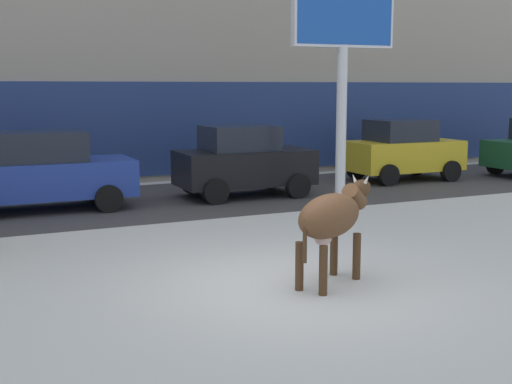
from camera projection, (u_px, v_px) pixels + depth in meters
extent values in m
plane|color=silver|center=(292.00, 284.00, 9.86)|extent=(120.00, 120.00, 0.00)
cube|color=#423F3F|center=(145.00, 201.00, 16.92)|extent=(60.00, 5.60, 0.01)
cube|color=navy|center=(112.00, 130.00, 19.62)|extent=(43.12, 0.10, 2.80)
ellipsoid|color=brown|center=(330.00, 216.00, 9.70)|extent=(1.52, 1.20, 0.64)
cylinder|color=#472D19|center=(334.00, 253.00, 10.31)|extent=(0.12, 0.12, 0.70)
cylinder|color=#472D19|center=(357.00, 256.00, 10.08)|extent=(0.12, 0.12, 0.70)
cylinder|color=#472D19|center=(299.00, 266.00, 9.53)|extent=(0.12, 0.12, 0.70)
cylinder|color=#472D19|center=(323.00, 271.00, 9.30)|extent=(0.12, 0.12, 0.70)
cylinder|color=brown|center=(355.00, 197.00, 10.27)|extent=(0.54, 0.46, 0.44)
ellipsoid|color=#472D19|center=(361.00, 189.00, 10.43)|extent=(0.50, 0.42, 0.28)
cone|color=beige|center=(354.00, 178.00, 10.44)|extent=(0.11, 0.13, 0.15)
cone|color=beige|center=(367.00, 179.00, 10.31)|extent=(0.11, 0.13, 0.15)
cylinder|color=#472D19|center=(305.00, 241.00, 9.21)|extent=(0.06, 0.06, 0.60)
ellipsoid|color=beige|center=(323.00, 238.00, 9.61)|extent=(0.36, 0.35, 0.20)
cylinder|color=silver|center=(341.00, 128.00, 15.64)|extent=(0.24, 0.24, 3.80)
cube|color=silver|center=(344.00, 6.00, 15.22)|extent=(2.53, 0.34, 1.82)
cube|color=#1E51B2|center=(344.00, 6.00, 15.19)|extent=(2.41, 0.30, 1.70)
cube|color=#233D9E|center=(41.00, 179.00, 15.62)|extent=(4.23, 1.82, 0.84)
cube|color=#1E232D|center=(40.00, 146.00, 15.50)|extent=(2.02, 1.58, 0.68)
cylinder|color=black|center=(94.00, 188.00, 17.03)|extent=(0.64, 0.23, 0.64)
cylinder|color=black|center=(109.00, 199.00, 15.44)|extent=(0.64, 0.23, 0.64)
cube|color=black|center=(245.00, 167.00, 17.63)|extent=(3.52, 1.75, 0.90)
cube|color=#1E232D|center=(239.00, 138.00, 17.45)|extent=(1.82, 1.52, 0.64)
cylinder|color=black|center=(270.00, 178.00, 18.93)|extent=(0.64, 0.23, 0.64)
cylinder|color=black|center=(298.00, 186.00, 17.40)|extent=(0.64, 0.23, 0.64)
cylinder|color=black|center=(193.00, 183.00, 18.01)|extent=(0.64, 0.23, 0.64)
cylinder|color=black|center=(216.00, 192.00, 16.48)|extent=(0.64, 0.23, 0.64)
cube|color=gold|center=(403.00, 155.00, 20.68)|extent=(3.52, 1.75, 0.90)
cube|color=#1E232D|center=(400.00, 130.00, 20.50)|extent=(1.82, 1.52, 0.64)
cylinder|color=black|center=(416.00, 165.00, 21.97)|extent=(0.64, 0.23, 0.64)
cylinder|color=black|center=(451.00, 171.00, 20.44)|extent=(0.64, 0.23, 0.64)
cylinder|color=black|center=(357.00, 169.00, 21.05)|extent=(0.64, 0.23, 0.64)
cylinder|color=black|center=(388.00, 175.00, 19.52)|extent=(0.64, 0.23, 0.64)
cylinder|color=black|center=(496.00, 165.00, 22.16)|extent=(0.64, 0.23, 0.64)
cylinder|color=#282833|center=(387.00, 156.00, 23.69)|extent=(0.24, 0.24, 0.88)
cube|color=#232328|center=(388.00, 134.00, 23.57)|extent=(0.36, 0.22, 0.64)
sphere|color=tan|center=(388.00, 122.00, 23.51)|extent=(0.20, 0.20, 0.20)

